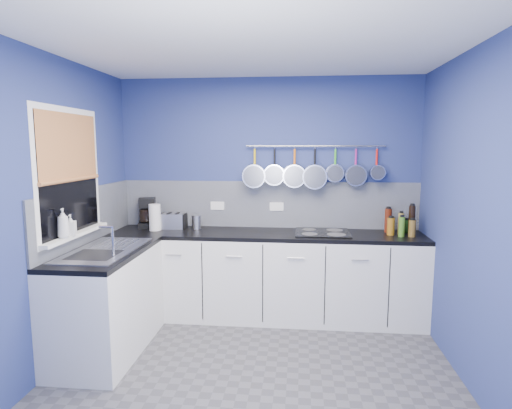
% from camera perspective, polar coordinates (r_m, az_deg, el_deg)
% --- Properties ---
extents(floor, '(3.20, 3.00, 0.02)m').
position_cam_1_polar(floor, '(3.59, -0.46, -22.13)').
color(floor, '#47474C').
rests_on(floor, ground).
extents(ceiling, '(3.20, 3.00, 0.02)m').
position_cam_1_polar(ceiling, '(3.19, -0.51, 21.04)').
color(ceiling, white).
rests_on(ceiling, ground).
extents(wall_back, '(3.20, 0.02, 2.50)m').
position_cam_1_polar(wall_back, '(4.64, 1.57, 1.27)').
color(wall_back, navy).
rests_on(wall_back, ground).
extents(wall_front, '(3.20, 0.02, 2.50)m').
position_cam_1_polar(wall_front, '(1.70, -6.20, -10.43)').
color(wall_front, navy).
rests_on(wall_front, ground).
extents(wall_left, '(0.02, 3.00, 2.50)m').
position_cam_1_polar(wall_left, '(3.69, -26.18, -1.24)').
color(wall_left, navy).
rests_on(wall_left, ground).
extents(wall_right, '(0.02, 3.00, 2.50)m').
position_cam_1_polar(wall_right, '(3.38, 27.80, -2.12)').
color(wall_right, navy).
rests_on(wall_right, ground).
extents(backsplash_back, '(3.20, 0.02, 0.50)m').
position_cam_1_polar(backsplash_back, '(4.63, 1.55, 0.01)').
color(backsplash_back, '#8C919F').
rests_on(backsplash_back, wall_back).
extents(backsplash_left, '(0.02, 1.80, 0.50)m').
position_cam_1_polar(backsplash_left, '(4.21, -21.54, -1.33)').
color(backsplash_left, '#8C919F').
rests_on(backsplash_left, wall_left).
extents(cabinet_run_back, '(3.20, 0.60, 0.86)m').
position_cam_1_polar(cabinet_run_back, '(4.51, 1.23, -9.60)').
color(cabinet_run_back, silver).
rests_on(cabinet_run_back, ground).
extents(worktop_back, '(3.20, 0.60, 0.04)m').
position_cam_1_polar(worktop_back, '(4.39, 1.25, -3.99)').
color(worktop_back, black).
rests_on(worktop_back, cabinet_run_back).
extents(cabinet_run_left, '(0.60, 1.20, 0.86)m').
position_cam_1_polar(cabinet_run_left, '(4.00, -19.27, -12.36)').
color(cabinet_run_left, silver).
rests_on(cabinet_run_left, ground).
extents(worktop_left, '(0.60, 1.20, 0.04)m').
position_cam_1_polar(worktop_left, '(3.87, -19.57, -6.08)').
color(worktop_left, black).
rests_on(worktop_left, cabinet_run_left).
extents(window_frame, '(0.01, 1.00, 1.10)m').
position_cam_1_polar(window_frame, '(3.90, -23.68, 3.78)').
color(window_frame, white).
rests_on(window_frame, wall_left).
extents(window_glass, '(0.01, 0.90, 1.00)m').
position_cam_1_polar(window_glass, '(3.90, -23.62, 3.78)').
color(window_glass, black).
rests_on(window_glass, wall_left).
extents(bamboo_blind, '(0.01, 0.90, 0.55)m').
position_cam_1_polar(bamboo_blind, '(3.89, -23.70, 7.09)').
color(bamboo_blind, '#C27241').
rests_on(bamboo_blind, wall_left).
extents(window_sill, '(0.10, 0.98, 0.03)m').
position_cam_1_polar(window_sill, '(3.95, -22.96, -3.67)').
color(window_sill, white).
rests_on(window_sill, wall_left).
extents(sink_unit, '(0.50, 0.95, 0.01)m').
position_cam_1_polar(sink_unit, '(3.87, -19.58, -5.74)').
color(sink_unit, silver).
rests_on(sink_unit, worktop_left).
extents(mixer_tap, '(0.12, 0.08, 0.26)m').
position_cam_1_polar(mixer_tap, '(3.61, -18.60, -4.58)').
color(mixer_tap, silver).
rests_on(mixer_tap, worktop_left).
extents(socket_left, '(0.15, 0.01, 0.09)m').
position_cam_1_polar(socket_left, '(4.69, -5.18, -0.16)').
color(socket_left, white).
rests_on(socket_left, backsplash_back).
extents(socket_right, '(0.15, 0.01, 0.09)m').
position_cam_1_polar(socket_right, '(4.62, 2.77, -0.28)').
color(socket_right, white).
rests_on(socket_right, backsplash_back).
extents(pot_rail, '(1.45, 0.02, 0.02)m').
position_cam_1_polar(pot_rail, '(4.54, 7.90, 7.75)').
color(pot_rail, silver).
rests_on(pot_rail, wall_back).
extents(soap_bottle_a, '(0.12, 0.12, 0.24)m').
position_cam_1_polar(soap_bottle_a, '(3.73, -24.39, -2.30)').
color(soap_bottle_a, white).
rests_on(soap_bottle_a, window_sill).
extents(soap_bottle_b, '(0.10, 0.10, 0.17)m').
position_cam_1_polar(soap_bottle_b, '(3.83, -23.56, -2.52)').
color(soap_bottle_b, white).
rests_on(soap_bottle_b, window_sill).
extents(paper_towel, '(0.13, 0.13, 0.28)m').
position_cam_1_polar(paper_towel, '(4.60, -13.37, -1.69)').
color(paper_towel, white).
rests_on(paper_towel, worktop_back).
extents(coffee_maker, '(0.23, 0.24, 0.32)m').
position_cam_1_polar(coffee_maker, '(4.77, -14.39, -1.10)').
color(coffee_maker, black).
rests_on(coffee_maker, worktop_back).
extents(toaster, '(0.27, 0.17, 0.16)m').
position_cam_1_polar(toaster, '(4.66, -10.96, -2.18)').
color(toaster, silver).
rests_on(toaster, worktop_back).
extents(canister, '(0.12, 0.12, 0.14)m').
position_cam_1_polar(canister, '(4.61, -7.93, -2.34)').
color(canister, silver).
rests_on(canister, worktop_back).
extents(hob, '(0.55, 0.48, 0.01)m').
position_cam_1_polar(hob, '(4.40, 8.87, -3.74)').
color(hob, black).
rests_on(hob, worktop_back).
extents(pan_0, '(0.25, 0.12, 0.44)m').
position_cam_1_polar(pan_0, '(4.56, -0.18, 5.06)').
color(pan_0, silver).
rests_on(pan_0, pot_rail).
extents(pan_1, '(0.22, 0.09, 0.41)m').
position_cam_1_polar(pan_1, '(4.54, 2.49, 5.20)').
color(pan_1, silver).
rests_on(pan_1, pot_rail).
extents(pan_2, '(0.25, 0.11, 0.44)m').
position_cam_1_polar(pan_2, '(4.53, 5.17, 5.04)').
color(pan_2, silver).
rests_on(pan_2, pot_rail).
extents(pan_3, '(0.26, 0.11, 0.45)m').
position_cam_1_polar(pan_3, '(4.54, 7.85, 4.92)').
color(pan_3, silver).
rests_on(pan_3, pot_rail).
extents(pan_4, '(0.18, 0.07, 0.37)m').
position_cam_1_polar(pan_4, '(4.55, 10.54, 5.33)').
color(pan_4, silver).
rests_on(pan_4, pot_rail).
extents(pan_5, '(0.22, 0.09, 0.41)m').
position_cam_1_polar(pan_5, '(4.57, 13.19, 5.02)').
color(pan_5, silver).
rests_on(pan_5, pot_rail).
extents(pan_6, '(0.15, 0.13, 0.34)m').
position_cam_1_polar(pan_6, '(4.60, 15.83, 5.38)').
color(pan_6, silver).
rests_on(pan_6, pot_rail).
extents(condiment_0, '(0.07, 0.07, 0.13)m').
position_cam_1_polar(condiment_0, '(4.63, 19.40, -2.76)').
color(condiment_0, '#265919').
rests_on(condiment_0, worktop_back).
extents(condiment_1, '(0.06, 0.06, 0.16)m').
position_cam_1_polar(condiment_1, '(4.59, 18.79, -2.65)').
color(condiment_1, brown).
rests_on(condiment_1, worktop_back).
extents(condiment_2, '(0.07, 0.07, 0.25)m').
position_cam_1_polar(condiment_2, '(4.58, 17.24, -2.05)').
color(condiment_2, '#4C190C').
rests_on(condiment_2, worktop_back).
extents(condiment_3, '(0.06, 0.06, 0.30)m').
position_cam_1_polar(condiment_3, '(4.50, 20.10, -2.01)').
color(condiment_3, black).
rests_on(condiment_3, worktop_back).
extents(condiment_4, '(0.05, 0.05, 0.22)m').
position_cam_1_polar(condiment_4, '(4.50, 18.80, -2.46)').
color(condiment_4, olive).
rests_on(condiment_4, worktop_back).
extents(condiment_5, '(0.07, 0.07, 0.17)m').
position_cam_1_polar(condiment_5, '(4.46, 17.58, -2.81)').
color(condiment_5, '#8C5914').
rests_on(condiment_5, worktop_back).
extents(condiment_6, '(0.07, 0.07, 0.16)m').
position_cam_1_polar(condiment_6, '(4.44, 20.15, -3.02)').
color(condiment_6, brown).
rests_on(condiment_6, worktop_back).
extents(condiment_7, '(0.06, 0.06, 0.19)m').
position_cam_1_polar(condiment_7, '(4.41, 18.89, -2.83)').
color(condiment_7, '#3F721E').
rests_on(condiment_7, worktop_back).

